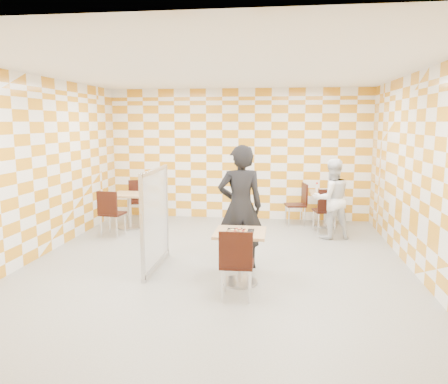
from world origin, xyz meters
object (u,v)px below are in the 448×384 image
chair_second_front (326,207)px  soda_bottle (334,187)px  main_table (240,248)px  second_table (326,203)px  chair_second_side (300,201)px  sport_bottle (317,187)px  empty_table (129,205)px  chair_empty_far (138,197)px  man_white (331,199)px  chair_empty_near (110,210)px  man_dark (240,207)px  chair_main_front (236,259)px  partition (155,218)px

chair_second_front → soda_bottle: bearing=73.4°
main_table → second_table: bearing=67.3°
second_table → chair_second_side: 0.57m
second_table → sport_bottle: (-0.20, 0.04, 0.33)m
main_table → empty_table: (-2.64, 2.92, 0.00)m
empty_table → chair_second_side: bearing=11.6°
chair_empty_far → man_white: bearing=-13.3°
main_table → chair_second_side: chair_second_side is taller
chair_empty_near → man_white: man_white is taller
empty_table → chair_second_side: 3.68m
main_table → empty_table: bearing=132.2°
empty_table → chair_empty_far: chair_empty_far is taller
main_table → chair_empty_far: bearing=126.4°
chair_second_front → sport_bottle: 0.77m
chair_empty_near → soda_bottle: 4.74m
man_dark → soda_bottle: man_dark is taller
chair_second_side → chair_main_front: bearing=-102.6°
partition → soda_bottle: size_ratio=6.74×
main_table → chair_empty_near: bearing=141.9°
man_white → chair_second_front: bearing=-97.8°
chair_second_side → man_white: size_ratio=0.60×
main_table → empty_table: size_ratio=1.00×
main_table → chair_second_front: 3.34m
chair_empty_near → partition: size_ratio=0.60×
chair_second_side → sport_bottle: sport_bottle is taller
main_table → man_white: bearing=60.2°
second_table → main_table: bearing=-112.7°
second_table → chair_empty_near: size_ratio=0.81×
sport_bottle → chair_empty_near: bearing=-159.3°
chair_second_side → man_dark: 3.15m
chair_main_front → man_dark: 1.37m
empty_table → man_dark: man_dark is taller
chair_empty_far → sport_bottle: sport_bottle is taller
chair_main_front → chair_second_side: same height
second_table → chair_second_front: (-0.06, -0.66, 0.04)m
empty_table → chair_main_front: 4.41m
man_dark → sport_bottle: size_ratio=9.55×
empty_table → chair_empty_far: size_ratio=0.81×
second_table → man_white: (-0.00, -1.00, 0.27)m
man_dark → man_white: bearing=-143.3°
chair_main_front → man_dark: size_ratio=0.48×
partition → soda_bottle: partition is taller
chair_second_front → chair_empty_near: (-4.22, -0.84, 0.00)m
chair_second_front → chair_second_side: bearing=127.7°
chair_empty_near → chair_second_side: bearing=21.8°
man_dark → chair_second_front: bearing=-137.8°
chair_empty_near → sport_bottle: sport_bottle is taller
main_table → chair_second_front: size_ratio=0.81×
chair_main_front → soda_bottle: soda_bottle is taller
chair_main_front → second_table: bearing=70.4°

